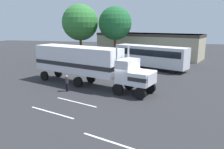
# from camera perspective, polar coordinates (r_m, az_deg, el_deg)

# --- Properties ---
(ground_plane) EXTENTS (120.00, 120.00, 0.00)m
(ground_plane) POSITION_cam_1_polar(r_m,az_deg,el_deg) (21.71, 3.84, -4.81)
(ground_plane) COLOR #2D2D30
(lane_stripe_near) EXTENTS (4.20, 1.62, 0.01)m
(lane_stripe_near) POSITION_cam_1_polar(r_m,az_deg,el_deg) (19.52, -9.14, -6.97)
(lane_stripe_near) COLOR silver
(lane_stripe_near) RESTS_ON ground_plane
(lane_stripe_mid) EXTENTS (4.23, 1.52, 0.01)m
(lane_stripe_mid) POSITION_cam_1_polar(r_m,az_deg,el_deg) (17.73, -15.14, -9.34)
(lane_stripe_mid) COLOR silver
(lane_stripe_mid) RESTS_ON ground_plane
(lane_stripe_far) EXTENTS (4.22, 1.56, 0.01)m
(lane_stripe_far) POSITION_cam_1_polar(r_m,az_deg,el_deg) (13.12, 0.70, -17.11)
(lane_stripe_far) COLOR silver
(lane_stripe_far) RESTS_ON ground_plane
(semi_truck) EXTENTS (14.15, 7.16, 4.50)m
(semi_truck) POSITION_cam_1_polar(r_m,az_deg,el_deg) (24.22, -6.88, 3.12)
(semi_truck) COLOR white
(semi_truck) RESTS_ON ground_plane
(person_bystander) EXTENTS (0.43, 0.48, 1.63)m
(person_bystander) POSITION_cam_1_polar(r_m,az_deg,el_deg) (22.53, -11.49, -2.02)
(person_bystander) COLOR black
(person_bystander) RESTS_ON ground_plane
(parked_bus) EXTENTS (11.05, 6.94, 3.40)m
(parked_bus) POSITION_cam_1_polar(r_m,az_deg,el_deg) (33.56, 9.78, 4.91)
(parked_bus) COLOR silver
(parked_bus) RESTS_ON ground_plane
(parked_car) EXTENTS (4.74, 3.58, 1.57)m
(parked_car) POSITION_cam_1_polar(r_m,az_deg,el_deg) (37.48, -12.00, 3.68)
(parked_car) COLOR maroon
(parked_car) RESTS_ON ground_plane
(tree_left) EXTENTS (5.89, 5.89, 9.62)m
(tree_left) POSITION_cam_1_polar(r_m,az_deg,el_deg) (40.53, 0.80, 12.93)
(tree_left) COLOR brown
(tree_left) RESTS_ON ground_plane
(tree_center) EXTENTS (6.64, 6.64, 10.15)m
(tree_center) POSITION_cam_1_polar(r_m,az_deg,el_deg) (42.59, -8.15, 13.01)
(tree_center) COLOR brown
(tree_center) RESTS_ON ground_plane
(building_backdrop) EXTENTS (22.04, 12.85, 4.71)m
(building_backdrop) POSITION_cam_1_polar(r_m,az_deg,el_deg) (46.31, 9.05, 7.68)
(building_backdrop) COLOR #B7AD8C
(building_backdrop) RESTS_ON ground_plane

